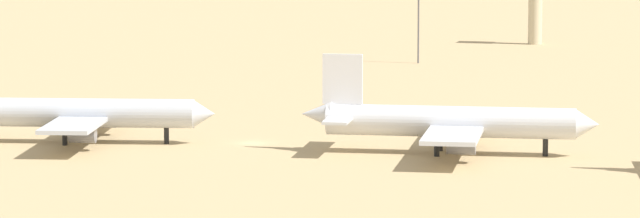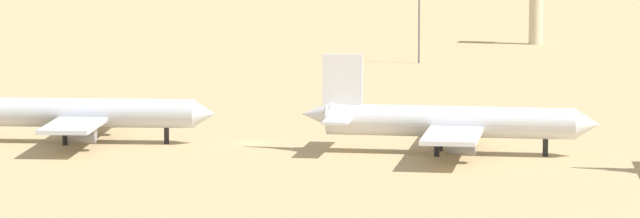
# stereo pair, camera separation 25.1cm
# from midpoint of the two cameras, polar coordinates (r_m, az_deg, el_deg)

# --- Properties ---
(ground) EXTENTS (4000.00, 4000.00, 0.00)m
(ground) POSITION_cam_midpoint_polar(r_m,az_deg,el_deg) (251.41, -2.20, -1.10)
(ground) COLOR tan
(parked_jet_white_3) EXTENTS (39.20, 33.48, 13.00)m
(parked_jet_white_3) POSITION_cam_midpoint_polar(r_m,az_deg,el_deg) (253.27, -7.85, -0.13)
(parked_jet_white_3) COLOR silver
(parked_jet_white_3) RESTS_ON ground
(parked_jet_white_4) EXTENTS (40.55, 34.28, 13.39)m
(parked_jet_white_4) POSITION_cam_midpoint_polar(r_m,az_deg,el_deg) (241.20, 4.07, -0.41)
(parked_jet_white_4) COLOR silver
(parked_jet_white_4) RESTS_ON ground
(light_pole_mid) EXTENTS (1.80, 0.50, 14.78)m
(light_pole_mid) POSITION_cam_midpoint_polar(r_m,az_deg,el_deg) (363.83, 3.15, 2.82)
(light_pole_mid) COLOR #59595E
(light_pole_mid) RESTS_ON ground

